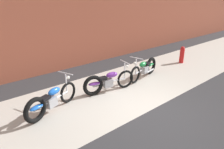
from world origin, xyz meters
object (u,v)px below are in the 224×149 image
Objects in this scene: motorcycle_green at (145,68)px; motorcycle_blue at (49,101)px; motorcycle_purple at (106,82)px; fire_hydrant at (182,55)px.

motorcycle_blue is at bearing -10.34° from motorcycle_green.
motorcycle_blue and motorcycle_purple have the same top height.
motorcycle_purple is (2.13, 0.03, 0.00)m from motorcycle_blue.
motorcycle_purple is at bearing -18.52° from motorcycle_blue.
motorcycle_purple is at bearing -178.15° from fire_hydrant.
motorcycle_green is 2.88m from fire_hydrant.
motorcycle_purple is 2.18m from motorcycle_green.
fire_hydrant is at bearing -17.87° from motorcycle_blue.
motorcycle_blue is 2.29× the size of fire_hydrant.
motorcycle_blue is at bearing -167.99° from motorcycle_purple.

